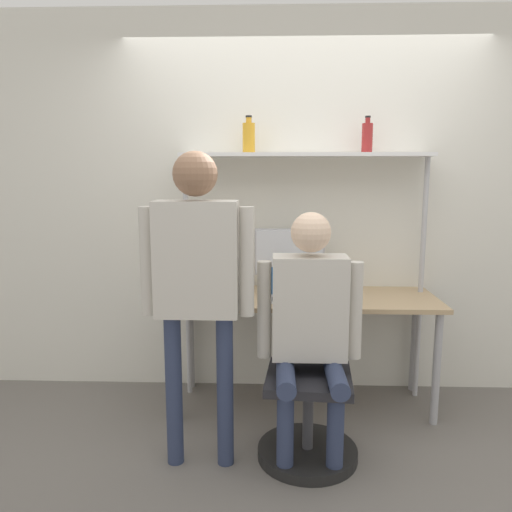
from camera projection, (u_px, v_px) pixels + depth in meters
name	position (u px, v px, depth m)	size (l,w,h in m)	color
ground_plane	(306.00, 427.00, 3.14)	(12.00, 12.00, 0.00)	slate
wall_back	(303.00, 206.00, 3.58)	(8.00, 0.06, 2.70)	silver
desk	(304.00, 309.00, 3.36)	(1.76, 0.63, 0.77)	tan
shelf_unit	(305.00, 189.00, 3.38)	(1.67, 0.29, 1.72)	white
monitor	(289.00, 256.00, 3.49)	(0.49, 0.18, 0.43)	#B7B7BC
laptop	(293.00, 290.00, 3.27)	(0.33, 0.21, 0.21)	#BCBCC1
cell_phone	(331.00, 302.00, 3.18)	(0.07, 0.15, 0.01)	#264C8C
office_chair	(308.00, 405.00, 2.80)	(0.56, 0.56, 0.94)	black
person_seated	(310.00, 317.00, 2.67)	(0.57, 0.47, 1.38)	#2D3856
person_standing	(197.00, 270.00, 2.59)	(0.59, 0.23, 1.69)	#2D3856
bottle_amber	(249.00, 137.00, 3.34)	(0.08, 0.08, 0.25)	gold
bottle_red	(367.00, 137.00, 3.31)	(0.07, 0.07, 0.24)	maroon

